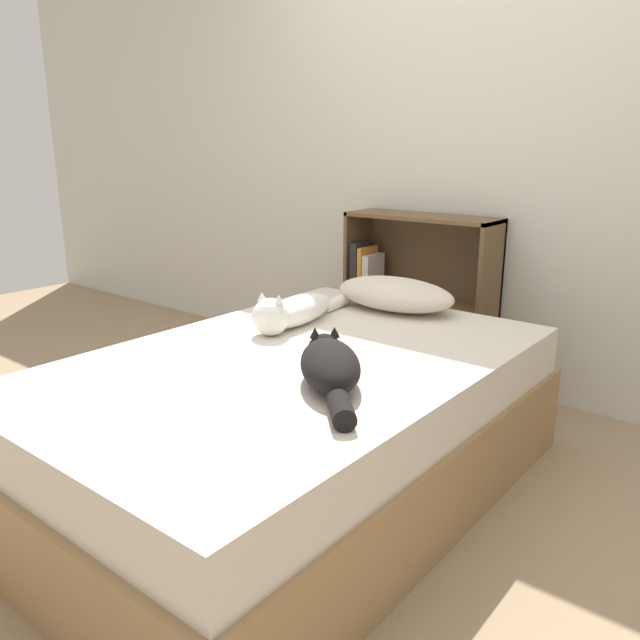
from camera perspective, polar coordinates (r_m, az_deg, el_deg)
The scene contains 7 objects.
ground_plane at distance 2.40m, azimuth -2.23°, elevation -15.12°, with size 8.00×8.00×0.00m, color #997F60.
wall_back at distance 3.27m, azimuth 14.78°, elevation 15.60°, with size 8.00×0.06×2.50m.
bed at distance 2.28m, azimuth -2.30°, elevation -9.59°, with size 1.24×1.92×0.52m.
pillow at distance 2.80m, azimuth 6.84°, elevation 2.39°, with size 0.57×0.32×0.14m.
cat_light at distance 2.52m, azimuth -2.51°, elevation 0.78°, with size 0.19×0.65×0.17m.
cat_dark at distance 1.91m, azimuth 0.90°, elevation -4.15°, with size 0.45×0.46×0.14m.
bookshelf at distance 3.36m, azimuth 8.85°, elevation 2.25°, with size 0.80×0.26×0.89m.
Camera 1 is at (1.36, -1.55, 1.23)m, focal length 35.00 mm.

